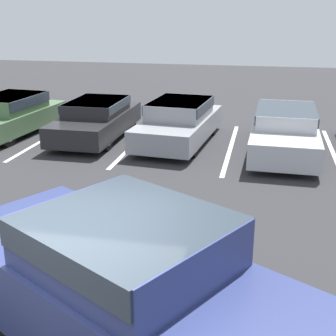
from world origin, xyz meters
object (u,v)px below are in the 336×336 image
(parked_sedan_b, at_px, (97,118))
(parked_sedan_d, at_px, (285,129))
(parked_sedan_a, at_px, (10,114))
(parked_sedan_c, at_px, (179,121))
(pickup_truck, at_px, (149,300))

(parked_sedan_b, height_order, parked_sedan_d, parked_sedan_d)
(parked_sedan_a, bearing_deg, parked_sedan_c, 96.42)
(parked_sedan_b, height_order, parked_sedan_c, parked_sedan_c)
(parked_sedan_d, bearing_deg, parked_sedan_b, -91.91)
(pickup_truck, xyz_separation_m, parked_sedan_c, (-1.39, 9.32, -0.21))
(parked_sedan_a, distance_m, parked_sedan_b, 2.89)
(parked_sedan_a, distance_m, parked_sedan_d, 8.60)
(parked_sedan_c, bearing_deg, parked_sedan_b, -84.83)
(parked_sedan_b, bearing_deg, parked_sedan_c, 89.92)
(parked_sedan_a, bearing_deg, parked_sedan_b, 97.88)
(pickup_truck, xyz_separation_m, parked_sedan_d, (1.69, 9.00, -0.23))
(parked_sedan_a, relative_size, parked_sedan_d, 0.93)
(parked_sedan_a, height_order, parked_sedan_c, parked_sedan_c)
(pickup_truck, distance_m, parked_sedan_c, 9.42)
(parked_sedan_b, xyz_separation_m, parked_sedan_d, (5.72, -0.34, 0.03))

